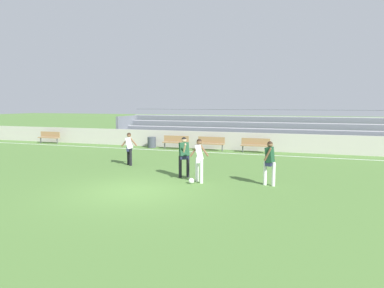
{
  "coord_description": "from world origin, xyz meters",
  "views": [
    {
      "loc": [
        5.77,
        -10.54,
        3.07
      ],
      "look_at": [
        0.91,
        3.75,
        1.29
      ],
      "focal_mm": 32.07,
      "sensor_mm": 36.0,
      "label": 1
    }
  ],
  "objects_px": {
    "bench_centre_sideline": "(176,141)",
    "bench_near_wall_gap": "(255,144)",
    "bench_far_left": "(49,136)",
    "soccer_ball": "(191,181)",
    "bench_far_right": "(211,142)",
    "player_dark_challenging": "(270,159)",
    "bleacher_stand": "(277,131)",
    "player_white_deep_cover": "(199,156)",
    "trash_bin": "(152,142)",
    "player_dark_wide_left": "(184,153)",
    "player_white_overlapping": "(129,146)"
  },
  "relations": [
    {
      "from": "bench_centre_sideline",
      "to": "bench_near_wall_gap",
      "type": "distance_m",
      "value": 5.38
    },
    {
      "from": "bench_far_left",
      "to": "soccer_ball",
      "type": "xyz_separation_m",
      "value": [
        14.87,
        -9.31,
        -0.44
      ]
    },
    {
      "from": "bench_far_right",
      "to": "bench_far_left",
      "type": "relative_size",
      "value": 1.0
    },
    {
      "from": "player_dark_challenging",
      "to": "bench_far_left",
      "type": "bearing_deg",
      "value": 154.08
    },
    {
      "from": "bleacher_stand",
      "to": "player_white_deep_cover",
      "type": "height_order",
      "value": "bleacher_stand"
    },
    {
      "from": "player_white_deep_cover",
      "to": "bench_near_wall_gap",
      "type": "bearing_deg",
      "value": 84.43
    },
    {
      "from": "bleacher_stand",
      "to": "soccer_ball",
      "type": "bearing_deg",
      "value": -99.36
    },
    {
      "from": "bleacher_stand",
      "to": "soccer_ball",
      "type": "height_order",
      "value": "bleacher_stand"
    },
    {
      "from": "trash_bin",
      "to": "player_white_deep_cover",
      "type": "relative_size",
      "value": 0.44
    },
    {
      "from": "bench_far_right",
      "to": "player_dark_challenging",
      "type": "height_order",
      "value": "player_dark_challenging"
    },
    {
      "from": "trash_bin",
      "to": "bleacher_stand",
      "type": "bearing_deg",
      "value": 21.97
    },
    {
      "from": "bench_far_right",
      "to": "soccer_ball",
      "type": "xyz_separation_m",
      "value": [
        1.82,
        -9.31,
        -0.44
      ]
    },
    {
      "from": "bench_near_wall_gap",
      "to": "player_white_deep_cover",
      "type": "height_order",
      "value": "player_white_deep_cover"
    },
    {
      "from": "player_dark_wide_left",
      "to": "soccer_ball",
      "type": "bearing_deg",
      "value": -56.02
    },
    {
      "from": "bleacher_stand",
      "to": "player_white_deep_cover",
      "type": "bearing_deg",
      "value": -98.69
    },
    {
      "from": "bleacher_stand",
      "to": "bench_far_left",
      "type": "bearing_deg",
      "value": -168.51
    },
    {
      "from": "bench_centre_sideline",
      "to": "player_dark_challenging",
      "type": "distance_m",
      "value": 11.23
    },
    {
      "from": "trash_bin",
      "to": "soccer_ball",
      "type": "distance_m",
      "value": 11.26
    },
    {
      "from": "bench_far_right",
      "to": "player_white_deep_cover",
      "type": "distance_m",
      "value": 9.2
    },
    {
      "from": "bench_centre_sideline",
      "to": "soccer_ball",
      "type": "height_order",
      "value": "bench_centre_sideline"
    },
    {
      "from": "bench_near_wall_gap",
      "to": "bleacher_stand",
      "type": "bearing_deg",
      "value": 73.5
    },
    {
      "from": "player_dark_wide_left",
      "to": "player_dark_challenging",
      "type": "xyz_separation_m",
      "value": [
        3.52,
        -0.28,
        -0.01
      ]
    },
    {
      "from": "bench_far_right",
      "to": "bench_centre_sideline",
      "type": "relative_size",
      "value": 1.0
    },
    {
      "from": "player_white_overlapping",
      "to": "soccer_ball",
      "type": "xyz_separation_m",
      "value": [
        4.25,
        -2.83,
        -0.86
      ]
    },
    {
      "from": "trash_bin",
      "to": "player_white_overlapping",
      "type": "distance_m",
      "value": 6.89
    },
    {
      "from": "bench_far_right",
      "to": "player_dark_challenging",
      "type": "xyz_separation_m",
      "value": [
        4.69,
        -8.62,
        0.46
      ]
    },
    {
      "from": "bench_centre_sideline",
      "to": "player_dark_wide_left",
      "type": "xyz_separation_m",
      "value": [
        3.65,
        -8.34,
        0.47
      ]
    },
    {
      "from": "bleacher_stand",
      "to": "player_dark_wide_left",
      "type": "bearing_deg",
      "value": -103.14
    },
    {
      "from": "trash_bin",
      "to": "player_dark_wide_left",
      "type": "distance_m",
      "value": 10.11
    },
    {
      "from": "bench_near_wall_gap",
      "to": "soccer_ball",
      "type": "bearing_deg",
      "value": -96.62
    },
    {
      "from": "bench_far_right",
      "to": "trash_bin",
      "type": "xyz_separation_m",
      "value": [
        -4.34,
        0.12,
        -0.17
      ]
    },
    {
      "from": "player_dark_challenging",
      "to": "soccer_ball",
      "type": "distance_m",
      "value": 3.08
    },
    {
      "from": "bench_centre_sideline",
      "to": "bench_near_wall_gap",
      "type": "bearing_deg",
      "value": 0.0
    },
    {
      "from": "bench_far_left",
      "to": "player_dark_wide_left",
      "type": "distance_m",
      "value": 16.49
    },
    {
      "from": "bench_far_right",
      "to": "player_dark_challenging",
      "type": "distance_m",
      "value": 9.82
    },
    {
      "from": "bench_centre_sideline",
      "to": "bench_near_wall_gap",
      "type": "height_order",
      "value": "same"
    },
    {
      "from": "bench_far_right",
      "to": "player_white_overlapping",
      "type": "distance_m",
      "value": 6.93
    },
    {
      "from": "player_white_overlapping",
      "to": "player_white_deep_cover",
      "type": "bearing_deg",
      "value": -29.12
    },
    {
      "from": "player_white_overlapping",
      "to": "soccer_ball",
      "type": "bearing_deg",
      "value": -33.62
    },
    {
      "from": "bleacher_stand",
      "to": "player_white_overlapping",
      "type": "xyz_separation_m",
      "value": [
        -6.35,
        -9.93,
        -0.17
      ]
    },
    {
      "from": "bench_far_right",
      "to": "bench_near_wall_gap",
      "type": "distance_m",
      "value": 2.9
    },
    {
      "from": "bleacher_stand",
      "to": "trash_bin",
      "type": "distance_m",
      "value": 8.94
    },
    {
      "from": "bench_far_right",
      "to": "bench_near_wall_gap",
      "type": "relative_size",
      "value": 1.0
    },
    {
      "from": "player_dark_challenging",
      "to": "soccer_ball",
      "type": "height_order",
      "value": "player_dark_challenging"
    },
    {
      "from": "bench_near_wall_gap",
      "to": "bench_centre_sideline",
      "type": "bearing_deg",
      "value": 180.0
    },
    {
      "from": "trash_bin",
      "to": "player_white_overlapping",
      "type": "xyz_separation_m",
      "value": [
        1.91,
        -6.6,
        0.59
      ]
    },
    {
      "from": "bench_centre_sideline",
      "to": "player_white_deep_cover",
      "type": "bearing_deg",
      "value": -63.29
    },
    {
      "from": "bench_far_left",
      "to": "player_white_deep_cover",
      "type": "xyz_separation_m",
      "value": [
        15.08,
        -8.96,
        0.48
      ]
    },
    {
      "from": "bench_far_left",
      "to": "player_dark_challenging",
      "type": "height_order",
      "value": "player_dark_challenging"
    },
    {
      "from": "bench_centre_sideline",
      "to": "player_white_overlapping",
      "type": "xyz_separation_m",
      "value": [
        0.05,
        -6.48,
        0.42
      ]
    }
  ]
}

